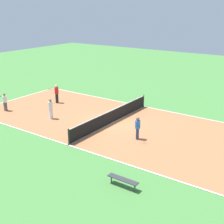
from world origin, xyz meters
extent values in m
plane|color=#47843D|center=(0.00, 0.00, 0.00)|extent=(80.00, 80.00, 0.00)
cube|color=#AD6B42|center=(0.00, 0.00, 0.01)|extent=(10.21, 23.20, 0.02)
cube|color=white|center=(-5.06, 0.00, 0.02)|extent=(0.10, 23.20, 0.00)
cube|color=white|center=(5.06, 0.00, 0.02)|extent=(0.10, 23.20, 0.00)
cube|color=white|center=(0.00, -11.55, 0.02)|extent=(10.21, 0.10, 0.00)
cube|color=white|center=(0.00, 0.00, 0.02)|extent=(10.21, 0.10, 0.00)
cylinder|color=black|center=(-4.96, 0.00, 0.58)|extent=(0.10, 0.10, 1.11)
cylinder|color=black|center=(4.96, 0.00, 0.58)|extent=(0.10, 0.10, 1.11)
cube|color=black|center=(0.00, 0.00, 0.55)|extent=(9.91, 0.03, 1.06)
cube|color=white|center=(0.00, 0.00, 1.05)|extent=(9.91, 0.04, 0.06)
cube|color=#333338|center=(7.14, 5.66, 0.43)|extent=(0.36, 1.71, 0.04)
cylinder|color=#4C4C51|center=(7.14, 4.95, 0.21)|extent=(0.08, 0.08, 0.41)
cylinder|color=#4C4C51|center=(7.14, 6.36, 0.21)|extent=(0.08, 0.08, 0.41)
cube|color=navy|center=(1.59, 3.23, 0.42)|extent=(0.32, 0.30, 0.80)
cylinder|color=blue|center=(1.59, 3.23, 1.10)|extent=(0.50, 0.50, 0.56)
sphere|color=brown|center=(1.59, 3.23, 1.49)|extent=(0.24, 0.24, 0.24)
cylinder|color=#262626|center=(1.86, 3.40, 1.24)|extent=(0.25, 0.18, 0.03)
torus|color=black|center=(2.10, 3.56, 1.24)|extent=(0.42, 0.42, 0.02)
cube|color=black|center=(-1.37, -7.27, 0.46)|extent=(0.31, 0.32, 0.88)
cylinder|color=red|center=(-1.37, -7.27, 1.21)|extent=(0.51, 0.51, 0.61)
sphere|color=beige|center=(-1.37, -7.27, 1.65)|extent=(0.26, 0.26, 0.26)
cylinder|color=#262626|center=(-1.17, -7.53, 1.36)|extent=(0.20, 0.24, 0.03)
torus|color=black|center=(-1.00, -7.75, 1.36)|extent=(0.43, 0.43, 0.02)
cube|color=#4C4C51|center=(2.91, -9.28, 0.41)|extent=(0.22, 0.27, 0.78)
cylinder|color=white|center=(2.91, -9.28, 1.08)|extent=(0.39, 0.39, 0.55)
sphere|color=brown|center=(2.91, -9.28, 1.47)|extent=(0.23, 0.23, 0.23)
cylinder|color=#262626|center=(2.88, -9.60, 1.21)|extent=(0.06, 0.28, 0.03)
torus|color=black|center=(2.85, -9.88, 1.21)|extent=(0.33, 0.33, 0.02)
cube|color=white|center=(2.08, -4.57, 0.44)|extent=(0.29, 0.25, 0.84)
cylinder|color=silver|center=(2.08, -4.57, 1.16)|extent=(0.43, 0.43, 0.59)
sphere|color=#A87A56|center=(2.08, -4.57, 1.58)|extent=(0.25, 0.25, 0.25)
sphere|color=#CCE033|center=(1.81, -1.74, 0.06)|extent=(0.07, 0.07, 0.07)
camera|label=1|loc=(18.72, 13.08, 8.72)|focal=50.00mm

